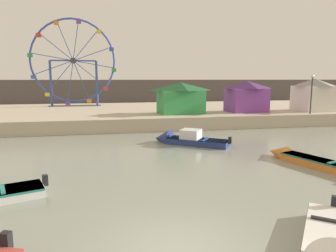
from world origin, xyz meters
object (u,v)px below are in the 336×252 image
at_px(carnival_booth_purple_stall, 246,96).
at_px(promenade_lamp_far, 312,88).
at_px(motorboat_navy_blue, 183,139).
at_px(motorboat_white_red_stripe, 335,250).
at_px(carnival_booth_white_ticket, 314,94).
at_px(ferris_wheel_blue_frame, 73,62).
at_px(carnival_booth_green_kiosk, 181,97).
at_px(motorboat_orange_hull, 306,160).

relative_size(carnival_booth_purple_stall, promenade_lamp_far, 1.13).
height_order(motorboat_navy_blue, promenade_lamp_far, promenade_lamp_far).
bearing_deg(motorboat_white_red_stripe, carnival_booth_white_ticket, -176.03).
bearing_deg(ferris_wheel_blue_frame, promenade_lamp_far, -30.34).
xyz_separation_m(motorboat_white_red_stripe, carnival_booth_green_kiosk, (1.55, 22.98, 2.53)).
bearing_deg(motorboat_orange_hull, motorboat_white_red_stripe, 129.87).
distance_m(motorboat_white_red_stripe, carnival_booth_green_kiosk, 23.17).
xyz_separation_m(motorboat_navy_blue, ferris_wheel_blue_frame, (-9.15, 19.19, 6.28)).
bearing_deg(carnival_booth_purple_stall, motorboat_navy_blue, -138.99).
bearing_deg(motorboat_white_red_stripe, carnival_booth_green_kiosk, -144.65).
height_order(motorboat_orange_hull, carnival_booth_white_ticket, carnival_booth_white_ticket).
bearing_deg(carnival_booth_green_kiosk, promenade_lamp_far, -18.47).
bearing_deg(carnival_booth_green_kiosk, motorboat_white_red_stripe, -99.24).
relative_size(motorboat_white_red_stripe, ferris_wheel_blue_frame, 0.39).
bearing_deg(carnival_booth_white_ticket, motorboat_navy_blue, -153.21).
relative_size(motorboat_orange_hull, ferris_wheel_blue_frame, 0.55).
distance_m(motorboat_navy_blue, motorboat_white_red_stripe, 14.58).
xyz_separation_m(motorboat_white_red_stripe, carnival_booth_purple_stall, (8.57, 23.17, 2.61)).
relative_size(motorboat_white_red_stripe, carnival_booth_white_ticket, 1.09).
bearing_deg(ferris_wheel_blue_frame, carnival_booth_white_ticket, -23.15).
distance_m(motorboat_orange_hull, ferris_wheel_blue_frame, 30.11).
height_order(ferris_wheel_blue_frame, promenade_lamp_far, ferris_wheel_blue_frame).
relative_size(carnival_booth_white_ticket, promenade_lamp_far, 1.00).
distance_m(carnival_booth_purple_stall, promenade_lamp_far, 6.16).
bearing_deg(motorboat_white_red_stripe, motorboat_orange_hull, -172.17).
height_order(motorboat_orange_hull, carnival_booth_green_kiosk, carnival_booth_green_kiosk).
relative_size(carnival_booth_purple_stall, carnival_booth_green_kiosk, 0.88).
height_order(motorboat_white_red_stripe, carnival_booth_green_kiosk, carnival_booth_green_kiosk).
bearing_deg(carnival_booth_white_ticket, carnival_booth_green_kiosk, 179.53).
bearing_deg(motorboat_orange_hull, motorboat_navy_blue, 20.37).
xyz_separation_m(carnival_booth_purple_stall, carnival_booth_white_ticket, (7.56, -0.35, 0.12)).
bearing_deg(motorboat_orange_hull, carnival_booth_white_ticket, -55.96).
bearing_deg(ferris_wheel_blue_frame, motorboat_navy_blue, -64.50).
bearing_deg(motorboat_navy_blue, carnival_booth_green_kiosk, -67.33).
bearing_deg(carnival_booth_green_kiosk, carnival_booth_white_ticket, -5.99).
distance_m(motorboat_white_red_stripe, carnival_booth_white_ticket, 28.08).
bearing_deg(promenade_lamp_far, carnival_booth_white_ticket, 49.84).
bearing_deg(ferris_wheel_blue_frame, carnival_booth_purple_stall, -30.42).
bearing_deg(motorboat_white_red_stripe, motorboat_navy_blue, -139.54).
xyz_separation_m(motorboat_white_red_stripe, motorboat_orange_hull, (4.94, 8.10, -0.01)).
bearing_deg(motorboat_orange_hull, carnival_booth_purple_stall, -32.26).
xyz_separation_m(ferris_wheel_blue_frame, promenade_lamp_far, (23.32, -13.65, -2.88)).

